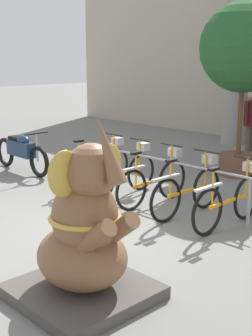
# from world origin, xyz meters

# --- Properties ---
(ground_plane) EXTENTS (60.00, 60.00, 0.00)m
(ground_plane) POSITION_xyz_m (0.00, 0.00, 0.00)
(ground_plane) COLOR slate
(column_left) EXTENTS (0.88, 0.88, 5.16)m
(column_left) POSITION_xyz_m (-2.28, 7.60, 2.62)
(column_left) COLOR gray
(column_left) RESTS_ON ground_plane
(bike_rack) EXTENTS (3.58, 0.05, 0.77)m
(bike_rack) POSITION_xyz_m (0.01, 1.95, 0.60)
(bike_rack) COLOR gray
(bike_rack) RESTS_ON ground_plane
(bicycle_0) EXTENTS (0.48, 1.67, 0.97)m
(bicycle_0) POSITION_xyz_m (-1.48, 1.85, 0.40)
(bicycle_0) COLOR black
(bicycle_0) RESTS_ON ground_plane
(bicycle_1) EXTENTS (0.48, 1.67, 0.97)m
(bicycle_1) POSITION_xyz_m (-0.73, 1.82, 0.40)
(bicycle_1) COLOR black
(bicycle_1) RESTS_ON ground_plane
(bicycle_2) EXTENTS (0.48, 1.67, 0.97)m
(bicycle_2) POSITION_xyz_m (0.01, 1.84, 0.40)
(bicycle_2) COLOR black
(bicycle_2) RESTS_ON ground_plane
(bicycle_3) EXTENTS (0.48, 1.67, 0.97)m
(bicycle_3) POSITION_xyz_m (0.76, 1.82, 0.40)
(bicycle_3) COLOR black
(bicycle_3) RESTS_ON ground_plane
(bicycle_4) EXTENTS (0.48, 1.67, 0.97)m
(bicycle_4) POSITION_xyz_m (1.50, 1.85, 0.40)
(bicycle_4) COLOR black
(bicycle_4) RESTS_ON ground_plane
(elephant_statue) EXTENTS (1.28, 1.28, 1.93)m
(elephant_statue) POSITION_xyz_m (1.72, -1.00, 0.65)
(elephant_statue) COLOR #4C4742
(elephant_statue) RESTS_ON ground_plane
(motorcycle) EXTENTS (2.02, 0.55, 0.92)m
(motorcycle) POSITION_xyz_m (-3.48, 1.42, 0.45)
(motorcycle) COLOR black
(motorcycle) RESTS_ON ground_plane
(person_pedestrian) EXTENTS (0.22, 0.47, 1.63)m
(person_pedestrian) POSITION_xyz_m (-0.87, 6.16, 0.97)
(person_pedestrian) COLOR brown
(person_pedestrian) RESTS_ON ground_plane
(potted_tree) EXTENTS (1.79, 1.79, 3.49)m
(potted_tree) POSITION_xyz_m (-0.14, 4.56, 2.49)
(potted_tree) COLOR brown
(potted_tree) RESTS_ON ground_plane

